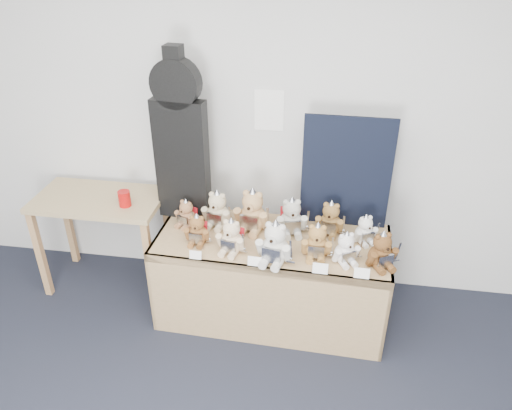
% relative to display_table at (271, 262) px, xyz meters
% --- Properties ---
extents(room_shell, '(6.00, 6.00, 6.00)m').
position_rel_display_table_xyz_m(room_shell, '(-0.10, 0.57, 0.90)').
color(room_shell, white).
rests_on(room_shell, floor).
extents(display_table, '(1.64, 0.73, 0.68)m').
position_rel_display_table_xyz_m(display_table, '(0.00, 0.00, 0.00)').
color(display_table, olive).
rests_on(display_table, floor).
extents(side_table, '(0.96, 0.54, 0.80)m').
position_rel_display_table_xyz_m(side_table, '(-1.34, 0.25, 0.14)').
color(side_table, '#A08256').
rests_on(side_table, floor).
extents(guitar_case, '(0.39, 0.15, 1.25)m').
position_rel_display_table_xyz_m(guitar_case, '(-0.68, 0.29, 0.76)').
color(guitar_case, black).
rests_on(guitar_case, display_table).
extents(navy_board, '(0.61, 0.03, 0.82)m').
position_rel_display_table_xyz_m(navy_board, '(0.47, 0.35, 0.56)').
color(navy_board, black).
rests_on(navy_board, display_table).
extents(red_cup, '(0.09, 0.09, 0.12)m').
position_rel_display_table_xyz_m(red_cup, '(-1.09, 0.16, 0.32)').
color(red_cup, '#B00D0B').
rests_on(red_cup, side_table).
extents(teddy_front_far_left, '(0.19, 0.16, 0.24)m').
position_rel_display_table_xyz_m(teddy_front_far_left, '(-0.50, -0.05, 0.24)').
color(teddy_front_far_left, brown).
rests_on(teddy_front_far_left, display_table).
extents(teddy_front_left, '(0.22, 0.20, 0.27)m').
position_rel_display_table_xyz_m(teddy_front_left, '(-0.25, -0.11, 0.25)').
color(teddy_front_left, beige).
rests_on(teddy_front_left, display_table).
extents(teddy_front_centre, '(0.27, 0.24, 0.33)m').
position_rel_display_table_xyz_m(teddy_front_centre, '(0.05, -0.18, 0.28)').
color(teddy_front_centre, silver).
rests_on(teddy_front_centre, display_table).
extents(teddy_front_right, '(0.22, 0.18, 0.27)m').
position_rel_display_table_xyz_m(teddy_front_right, '(0.31, -0.09, 0.26)').
color(teddy_front_right, '#9E713C').
rests_on(teddy_front_right, display_table).
extents(teddy_front_far_right, '(0.20, 0.20, 0.24)m').
position_rel_display_table_xyz_m(teddy_front_far_right, '(0.50, -0.12, 0.24)').
color(teddy_front_far_right, white).
rests_on(teddy_front_far_right, display_table).
extents(teddy_front_end, '(0.23, 0.22, 0.28)m').
position_rel_display_table_xyz_m(teddy_front_end, '(0.72, -0.13, 0.26)').
color(teddy_front_end, brown).
rests_on(teddy_front_end, display_table).
extents(teddy_back_left, '(0.25, 0.22, 0.30)m').
position_rel_display_table_xyz_m(teddy_back_left, '(-0.41, 0.19, 0.27)').
color(teddy_back_left, '#C8B692').
rests_on(teddy_back_left, display_table).
extents(teddy_back_centre_left, '(0.29, 0.25, 0.35)m').
position_rel_display_table_xyz_m(teddy_back_centre_left, '(-0.16, 0.18, 0.29)').
color(teddy_back_centre_left, tan).
rests_on(teddy_back_centre_left, display_table).
extents(teddy_back_centre_right, '(0.25, 0.22, 0.30)m').
position_rel_display_table_xyz_m(teddy_back_centre_right, '(0.12, 0.18, 0.27)').
color(teddy_back_centre_right, beige).
rests_on(teddy_back_centre_right, display_table).
extents(teddy_back_right, '(0.23, 0.20, 0.28)m').
position_rel_display_table_xyz_m(teddy_back_right, '(0.39, 0.21, 0.26)').
color(teddy_back_right, olive).
rests_on(teddy_back_right, display_table).
extents(teddy_back_end, '(0.19, 0.19, 0.23)m').
position_rel_display_table_xyz_m(teddy_back_end, '(0.63, 0.13, 0.24)').
color(teddy_back_end, white).
rests_on(teddy_back_end, display_table).
extents(teddy_back_far_left, '(0.18, 0.18, 0.23)m').
position_rel_display_table_xyz_m(teddy_back_far_left, '(-0.63, 0.15, 0.24)').
color(teddy_back_far_left, '#976846').
rests_on(teddy_back_far_left, display_table).
extents(entry_card_a, '(0.08, 0.02, 0.06)m').
position_rel_display_table_xyz_m(entry_card_a, '(-0.46, -0.24, 0.18)').
color(entry_card_a, white).
rests_on(entry_card_a, display_table).
extents(entry_card_b, '(0.09, 0.02, 0.06)m').
position_rel_display_table_xyz_m(entry_card_b, '(-0.07, -0.25, 0.18)').
color(entry_card_b, white).
rests_on(entry_card_b, display_table).
extents(entry_card_c, '(0.10, 0.02, 0.07)m').
position_rel_display_table_xyz_m(entry_card_c, '(0.35, -0.27, 0.18)').
color(entry_card_c, white).
rests_on(entry_card_c, display_table).
extents(entry_card_d, '(0.10, 0.02, 0.07)m').
position_rel_display_table_xyz_m(entry_card_d, '(0.60, -0.28, 0.18)').
color(entry_card_d, white).
rests_on(entry_card_d, display_table).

